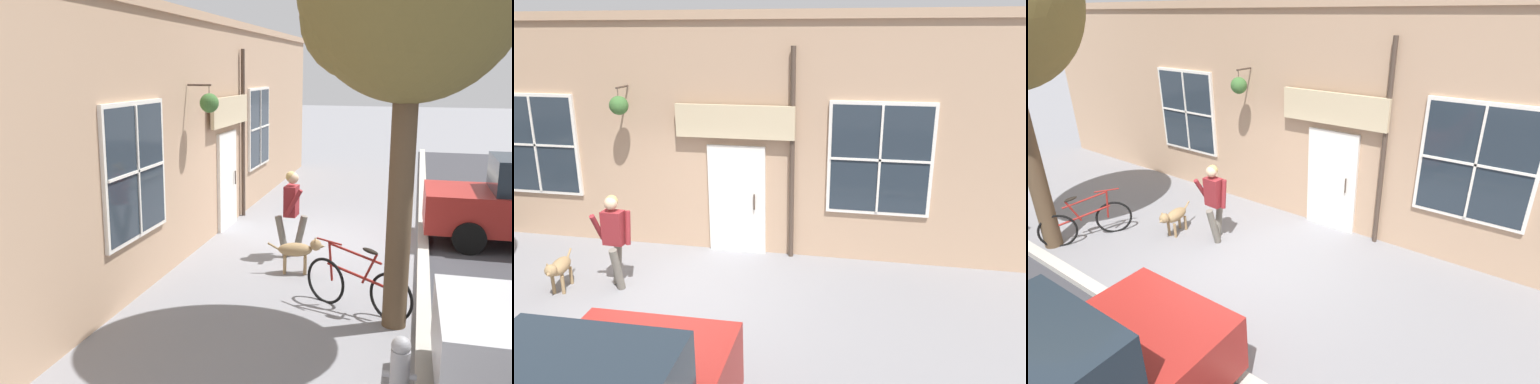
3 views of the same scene
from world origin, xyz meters
The scene contains 6 objects.
ground_plane centered at (0.00, 0.00, 0.00)m, with size 90.00×90.00×0.00m, color gray.
storefront_facade centered at (-2.34, 0.00, 2.24)m, with size 0.95×18.00×4.45m.
pedestrian_walking centered at (-0.38, -1.00, 0.95)m, with size 0.60×0.56×1.60m.
dog_on_leash centered at (-0.05, -1.86, 0.41)m, with size 0.98×0.36×0.63m.
leaning_bicycle centered at (1.06, -3.16, 0.38)m, with size 1.59×0.78×1.00m.
fire_hydrant centered at (1.74, -5.46, 0.40)m, with size 0.34×0.20×0.77m.
Camera 1 is at (1.78, -10.95, 3.40)m, focal length 40.00 mm.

